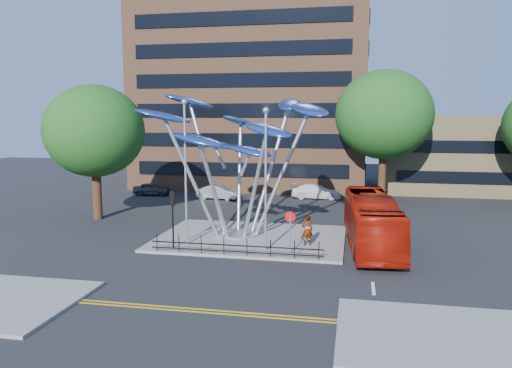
% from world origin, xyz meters
% --- Properties ---
extents(ground, '(120.00, 120.00, 0.00)m').
position_xyz_m(ground, '(0.00, 0.00, 0.00)').
color(ground, black).
rests_on(ground, ground).
extents(traffic_island, '(12.00, 9.00, 0.15)m').
position_xyz_m(traffic_island, '(-1.00, 6.00, 0.07)').
color(traffic_island, slate).
rests_on(traffic_island, ground).
extents(pavement_right, '(12.00, 6.00, 0.15)m').
position_xyz_m(pavement_right, '(11.00, -7.00, 0.07)').
color(pavement_right, slate).
rests_on(pavement_right, ground).
extents(double_yellow_near, '(40.00, 0.12, 0.01)m').
position_xyz_m(double_yellow_near, '(0.00, -6.00, 0.01)').
color(double_yellow_near, gold).
rests_on(double_yellow_near, ground).
extents(double_yellow_far, '(40.00, 0.12, 0.01)m').
position_xyz_m(double_yellow_far, '(0.00, -6.30, 0.01)').
color(double_yellow_far, gold).
rests_on(double_yellow_far, ground).
extents(brick_tower, '(25.00, 15.00, 30.00)m').
position_xyz_m(brick_tower, '(-6.00, 32.00, 15.00)').
color(brick_tower, brown).
rests_on(brick_tower, ground).
extents(low_building_near, '(15.00, 8.00, 8.00)m').
position_xyz_m(low_building_near, '(16.00, 30.00, 4.00)').
color(low_building_near, tan).
rests_on(low_building_near, ground).
extents(tree_right, '(8.80, 8.80, 12.11)m').
position_xyz_m(tree_right, '(8.00, 22.00, 8.04)').
color(tree_right, black).
rests_on(tree_right, ground).
extents(tree_left, '(7.60, 7.60, 10.32)m').
position_xyz_m(tree_left, '(-14.00, 10.00, 6.79)').
color(tree_left, black).
rests_on(tree_left, ground).
extents(leaf_sculpture, '(12.72, 9.54, 9.51)m').
position_xyz_m(leaf_sculpture, '(-2.07, 6.68, 6.87)').
color(leaf_sculpture, '#9EA0A5').
rests_on(leaf_sculpture, traffic_island).
extents(street_lamp_left, '(0.36, 0.36, 8.80)m').
position_xyz_m(street_lamp_left, '(-4.50, 3.50, 5.36)').
color(street_lamp_left, '#9EA0A5').
rests_on(street_lamp_left, traffic_island).
extents(street_lamp_right, '(0.36, 0.36, 8.30)m').
position_xyz_m(street_lamp_right, '(0.50, 3.00, 5.09)').
color(street_lamp_right, '#9EA0A5').
rests_on(street_lamp_right, traffic_island).
extents(traffic_light_island, '(0.28, 0.18, 3.42)m').
position_xyz_m(traffic_light_island, '(-5.00, 2.50, 2.61)').
color(traffic_light_island, black).
rests_on(traffic_light_island, traffic_island).
extents(no_entry_sign_island, '(0.60, 0.10, 2.45)m').
position_xyz_m(no_entry_sign_island, '(2.00, 2.52, 1.82)').
color(no_entry_sign_island, '#9EA0A5').
rests_on(no_entry_sign_island, traffic_island).
extents(pedestrian_railing_front, '(10.00, 0.06, 1.00)m').
position_xyz_m(pedestrian_railing_front, '(-1.00, 1.70, 0.55)').
color(pedestrian_railing_front, black).
rests_on(pedestrian_railing_front, traffic_island).
extents(red_bus, '(3.50, 11.53, 3.17)m').
position_xyz_m(red_bus, '(6.60, 5.73, 1.58)').
color(red_bus, '#971307').
rests_on(red_bus, ground).
extents(pedestrian, '(0.78, 0.62, 1.86)m').
position_xyz_m(pedestrian, '(2.78, 4.67, 1.08)').
color(pedestrian, gray).
rests_on(pedestrian, traffic_island).
extents(parked_car_left, '(3.86, 1.90, 1.27)m').
position_xyz_m(parked_car_left, '(-14.51, 21.75, 0.63)').
color(parked_car_left, '#393C40').
rests_on(parked_car_left, ground).
extents(parked_car_mid, '(4.14, 1.66, 1.34)m').
position_xyz_m(parked_car_mid, '(-7.30, 20.70, 0.67)').
color(parked_car_mid, '#B0B4B8').
rests_on(parked_car_mid, ground).
extents(parked_car_right, '(4.81, 2.02, 1.39)m').
position_xyz_m(parked_car_right, '(1.90, 23.00, 0.69)').
color(parked_car_right, white).
rests_on(parked_car_right, ground).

